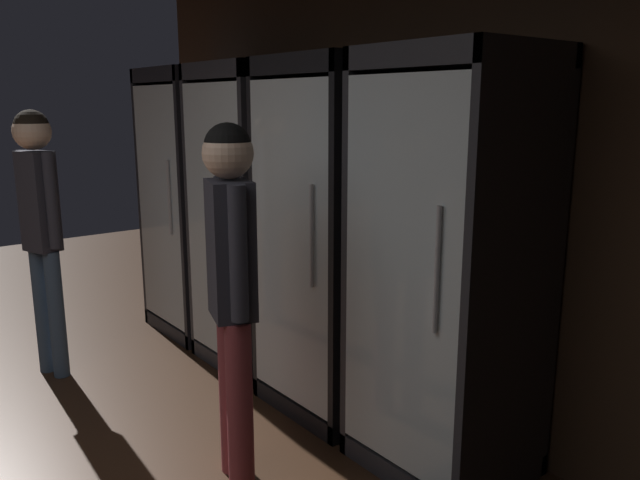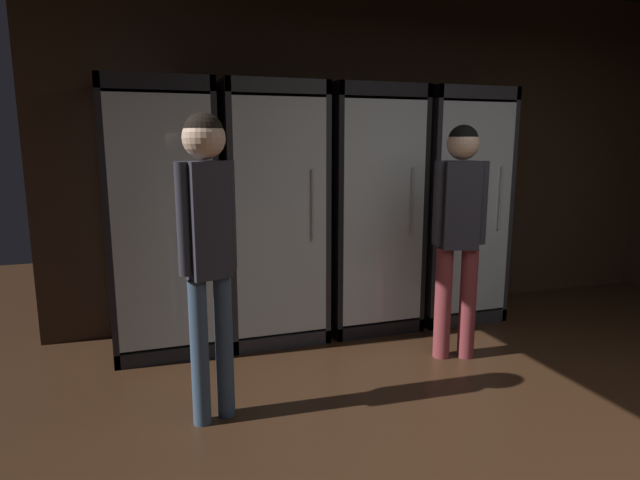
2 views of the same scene
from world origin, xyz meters
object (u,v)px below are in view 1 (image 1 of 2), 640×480
at_px(cooler_far_left, 205,205).
at_px(shopper_near, 39,209).
at_px(cooler_right, 455,272).
at_px(shopper_far, 232,274).
at_px(cooler_left, 263,221).
at_px(cooler_center, 342,242).

height_order(cooler_far_left, shopper_near, cooler_far_left).
relative_size(cooler_right, shopper_near, 1.17).
relative_size(cooler_right, shopper_far, 1.19).
xyz_separation_m(cooler_left, cooler_right, (1.57, -0.00, 0.00)).
bearing_deg(cooler_far_left, shopper_near, -81.53).
relative_size(cooler_center, cooler_right, 1.00).
bearing_deg(cooler_center, shopper_near, -139.61).
bearing_deg(cooler_center, cooler_left, -179.87).
bearing_deg(cooler_left, shopper_near, -117.18).
height_order(cooler_far_left, cooler_center, same).
distance_m(cooler_far_left, shopper_near, 1.20).
height_order(cooler_center, shopper_near, cooler_center).
relative_size(shopper_near, shopper_far, 1.02).
bearing_deg(shopper_far, cooler_center, 109.50).
height_order(cooler_right, shopper_far, cooler_right).
bearing_deg(cooler_far_left, shopper_far, -24.81).
xyz_separation_m(cooler_center, shopper_near, (-1.39, -1.19, 0.12)).
height_order(cooler_center, cooler_right, same).
height_order(cooler_center, shopper_far, cooler_center).
bearing_deg(shopper_far, cooler_right, 61.05).
height_order(cooler_right, shopper_near, cooler_right).
distance_m(cooler_left, shopper_far, 1.39).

